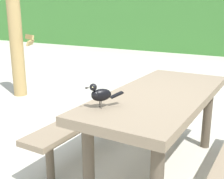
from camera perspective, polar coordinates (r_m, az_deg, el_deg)
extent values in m
plane|color=beige|center=(2.80, 4.43, -15.23)|extent=(60.00, 60.00, 0.00)
cube|color=#84725B|center=(2.53, 9.33, -1.29)|extent=(0.76, 1.80, 0.07)
cylinder|color=brown|center=(2.21, -4.62, -14.08)|extent=(0.09, 0.09, 0.67)
cylinder|color=brown|center=(3.36, 9.17, -3.73)|extent=(0.09, 0.09, 0.67)
cylinder|color=brown|center=(3.22, 18.04, -5.15)|extent=(0.09, 0.09, 0.67)
cube|color=#84725B|center=(2.93, -3.82, -4.77)|extent=(0.28, 1.71, 0.05)
cylinder|color=brown|center=(2.56, -11.98, -13.58)|extent=(0.07, 0.07, 0.39)
cylinder|color=brown|center=(3.52, 2.10, -5.05)|extent=(0.07, 0.07, 0.39)
ellipsoid|color=black|center=(2.07, -2.09, -1.07)|extent=(0.14, 0.16, 0.09)
ellipsoid|color=black|center=(2.05, -3.16, -1.02)|extent=(0.09, 0.09, 0.06)
sphere|color=black|center=(2.03, -3.68, 0.45)|extent=(0.05, 0.05, 0.05)
sphere|color=#EAE08C|center=(2.01, -3.80, 0.43)|extent=(0.01, 0.01, 0.01)
sphere|color=#EAE08C|center=(2.05, -4.18, 0.69)|extent=(0.01, 0.01, 0.01)
cone|color=black|center=(2.02, -4.77, 0.33)|extent=(0.03, 0.03, 0.02)
cube|color=black|center=(2.12, 0.92, -1.04)|extent=(0.09, 0.10, 0.04)
cylinder|color=#47423D|center=(2.08, -2.12, -2.99)|extent=(0.01, 0.01, 0.05)
cylinder|color=#47423D|center=(2.10, -2.41, -2.77)|extent=(0.01, 0.01, 0.05)
cylinder|color=tan|center=(5.12, -18.10, 8.34)|extent=(0.22, 0.22, 1.73)
cube|color=tan|center=(5.05, -15.64, 8.77)|extent=(0.20, 0.30, 0.09)
cube|color=tan|center=(5.19, -15.79, 9.80)|extent=(0.30, 0.16, 0.08)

